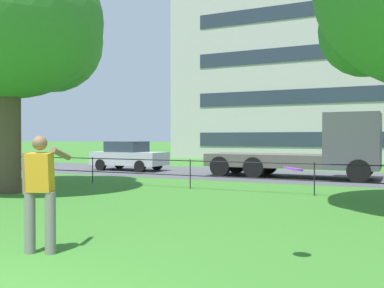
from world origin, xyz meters
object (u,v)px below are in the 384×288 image
object	(u,v)px
tree_large_lawn	(3,20)
flatbed_truck_center	(316,150)
person_thrower	(40,190)
car_silver_right	(129,156)
frisbee	(293,169)

from	to	relation	value
tree_large_lawn	flatbed_truck_center	size ratio (longest dim) A/B	1.13
person_thrower	car_silver_right	xyz separation A→B (m)	(-7.81, 14.23, -0.18)
person_thrower	flatbed_truck_center	distance (m)	14.01
car_silver_right	person_thrower	bearing A→B (deg)	-61.24
person_thrower	flatbed_truck_center	size ratio (longest dim) A/B	0.24
tree_large_lawn	car_silver_right	xyz separation A→B (m)	(-1.02, 8.93, -4.85)
person_thrower	car_silver_right	bearing A→B (deg)	118.76
person_thrower	frisbee	world-z (taller)	person_thrower
tree_large_lawn	frisbee	size ratio (longest dim) A/B	23.83
person_thrower	frisbee	distance (m)	3.72
tree_large_lawn	car_silver_right	world-z (taller)	tree_large_lawn
car_silver_right	tree_large_lawn	bearing A→B (deg)	-83.51
person_thrower	car_silver_right	world-z (taller)	person_thrower
car_silver_right	frisbee	bearing A→B (deg)	-49.16
person_thrower	car_silver_right	size ratio (longest dim) A/B	0.44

